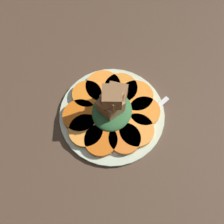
{
  "coord_description": "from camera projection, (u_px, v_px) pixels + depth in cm",
  "views": [
    {
      "loc": [
        -24.03,
        -10.82,
        64.43
      ],
      "look_at": [
        0.0,
        0.0,
        4.1
      ],
      "focal_mm": 45.0,
      "sensor_mm": 36.0,
      "label": 1
    }
  ],
  "objects": [
    {
      "name": "table_slab",
      "position": [
        112.0,
        117.0,
        0.69
      ],
      "size": [
        120.0,
        120.0,
        2.0
      ],
      "primitive_type": "cube",
      "color": "#4C3828",
      "rests_on": "ground"
    },
    {
      "name": "plate",
      "position": [
        112.0,
        115.0,
        0.67
      ],
      "size": [
        25.13,
        25.13,
        1.05
      ],
      "color": "beige",
      "rests_on": "table_slab"
    },
    {
      "name": "carrot_slice_0",
      "position": [
        144.0,
        112.0,
        0.66
      ],
      "size": [
        7.41,
        7.41,
        1.3
      ],
      "primitive_type": "cylinder",
      "color": "orange",
      "rests_on": "plate"
    },
    {
      "name": "carrot_slice_1",
      "position": [
        136.0,
        96.0,
        0.68
      ],
      "size": [
        8.19,
        8.19,
        1.3
      ],
      "primitive_type": "cylinder",
      "color": "orange",
      "rests_on": "plate"
    },
    {
      "name": "carrot_slice_2",
      "position": [
        121.0,
        88.0,
        0.69
      ],
      "size": [
        8.13,
        8.13,
        1.3
      ],
      "primitive_type": "cylinder",
      "color": "orange",
      "rests_on": "plate"
    },
    {
      "name": "carrot_slice_3",
      "position": [
        103.0,
        87.0,
        0.69
      ],
      "size": [
        8.64,
        8.64,
        1.3
      ],
      "primitive_type": "cylinder",
      "color": "orange",
      "rests_on": "plate"
    },
    {
      "name": "carrot_slice_4",
      "position": [
        87.0,
        95.0,
        0.68
      ],
      "size": [
        7.18,
        7.18,
        1.3
      ],
      "primitive_type": "cylinder",
      "color": "orange",
      "rests_on": "plate"
    },
    {
      "name": "carrot_slice_5",
      "position": [
        80.0,
        116.0,
        0.66
      ],
      "size": [
        8.16,
        8.16,
        1.3
      ],
      "primitive_type": "cylinder",
      "color": "#D45F12",
      "rests_on": "plate"
    },
    {
      "name": "carrot_slice_6",
      "position": [
        86.0,
        131.0,
        0.64
      ],
      "size": [
        7.89,
        7.89,
        1.3
      ],
      "primitive_type": "cylinder",
      "color": "orange",
      "rests_on": "plate"
    },
    {
      "name": "carrot_slice_7",
      "position": [
        101.0,
        140.0,
        0.63
      ],
      "size": [
        7.59,
        7.59,
        1.3
      ],
      "primitive_type": "cylinder",
      "color": "#D56013",
      "rests_on": "plate"
    },
    {
      "name": "carrot_slice_8",
      "position": [
        125.0,
        139.0,
        0.64
      ],
      "size": [
        7.36,
        7.36,
        1.3
      ],
      "primitive_type": "cylinder",
      "color": "orange",
      "rests_on": "plate"
    },
    {
      "name": "carrot_slice_9",
      "position": [
        136.0,
        130.0,
        0.64
      ],
      "size": [
        8.07,
        8.07,
        1.3
      ],
      "primitive_type": "cylinder",
      "color": "orange",
      "rests_on": "plate"
    },
    {
      "name": "center_pile",
      "position": [
        112.0,
        106.0,
        0.63
      ],
      "size": [
        10.44,
        9.25,
        10.93
      ],
      "color": "#2D6033",
      "rests_on": "plate"
    },
    {
      "name": "fork",
      "position": [
        137.0,
        125.0,
        0.65
      ],
      "size": [
        18.86,
        9.48,
        0.4
      ],
      "rotation": [
        0.0,
        0.0,
        -0.41
      ],
      "color": "silver",
      "rests_on": "plate"
    }
  ]
}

